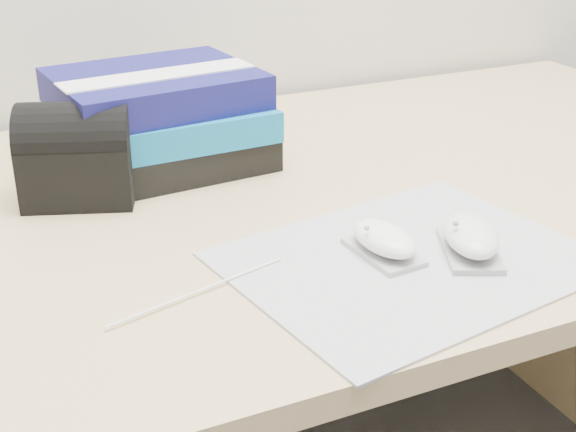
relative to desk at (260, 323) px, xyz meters
name	(u,v)px	position (x,y,z in m)	size (l,w,h in m)	color
desk	(260,323)	(0.00, 0.00, 0.00)	(1.60, 0.80, 0.73)	tan
mousepad	(409,260)	(0.05, -0.30, 0.24)	(0.37, 0.29, 0.00)	gray
mouse_rear	(384,241)	(0.03, -0.28, 0.25)	(0.06, 0.10, 0.04)	#A8A7AA
mouse_front	(471,238)	(0.12, -0.31, 0.26)	(0.09, 0.12, 0.04)	#99999C
usb_cable	(199,291)	(-0.18, -0.27, 0.24)	(0.00, 0.00, 0.21)	white
book_stack	(160,120)	(-0.10, 0.10, 0.30)	(0.29, 0.24, 0.13)	black
pouch	(77,154)	(-0.23, 0.02, 0.30)	(0.16, 0.13, 0.13)	black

